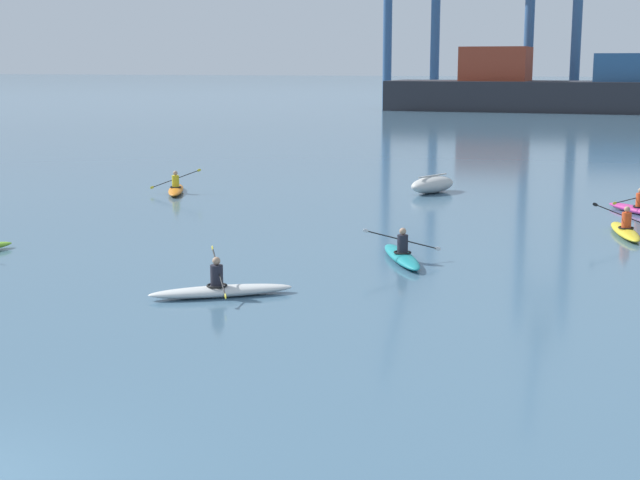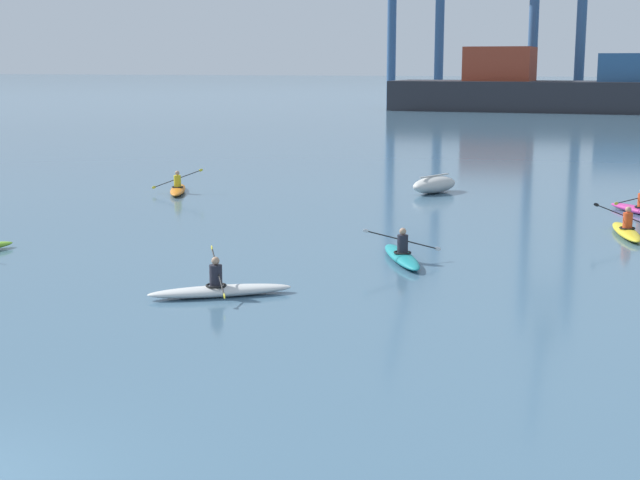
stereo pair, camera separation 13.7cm
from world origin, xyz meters
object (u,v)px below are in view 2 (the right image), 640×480
object	(u,v)px
capsized_dinghy	(434,185)
kayak_white	(220,289)
kayak_yellow	(626,231)
kayak_teal	(402,255)
kayak_magenta	(640,209)
container_barge	(635,89)
kayak_orange	(178,189)

from	to	relation	value
capsized_dinghy	kayak_white	distance (m)	19.09
kayak_yellow	kayak_teal	bearing A→B (deg)	-133.28
kayak_white	capsized_dinghy	bearing A→B (deg)	87.33
kayak_teal	capsized_dinghy	bearing A→B (deg)	98.85
capsized_dinghy	kayak_teal	xyz separation A→B (m)	(2.16, -13.85, -0.18)
capsized_dinghy	kayak_yellow	xyz separation A→B (m)	(7.92, -7.73, -0.18)
kayak_magenta	container_barge	bearing A→B (deg)	91.11
capsized_dinghy	kayak_yellow	distance (m)	11.07
kayak_yellow	container_barge	bearing A→B (deg)	90.80
kayak_teal	kayak_magenta	distance (m)	12.49
kayak_teal	kayak_orange	bearing A→B (deg)	140.42
kayak_teal	kayak_yellow	bearing A→B (deg)	46.72
container_barge	capsized_dinghy	world-z (taller)	container_barge
kayak_yellow	kayak_magenta	bearing A→B (deg)	85.84
container_barge	kayak_orange	size ratio (longest dim) A/B	16.14
kayak_white	kayak_magenta	size ratio (longest dim) A/B	1.02
kayak_teal	kayak_magenta	bearing A→B (deg)	60.71
container_barge	kayak_magenta	bearing A→B (deg)	-88.89
capsized_dinghy	kayak_magenta	bearing A→B (deg)	-19.67
kayak_magenta	kayak_white	bearing A→B (deg)	-119.60
container_barge	kayak_yellow	size ratio (longest dim) A/B	15.65
capsized_dinghy	kayak_teal	world-z (taller)	kayak_teal
container_barge	kayak_teal	bearing A→B (deg)	-93.10
kayak_yellow	kayak_orange	xyz separation A→B (m)	(-18.14, 4.12, -0.00)
kayak_yellow	kayak_orange	size ratio (longest dim) A/B	1.03
kayak_yellow	kayak_orange	world-z (taller)	kayak_yellow
kayak_white	kayak_magenta	distance (m)	18.54
capsized_dinghy	kayak_white	xyz separation A→B (m)	(-0.89, -19.07, -0.18)
capsized_dinghy	kayak_orange	size ratio (longest dim) A/B	0.84
container_barge	capsized_dinghy	size ratio (longest dim) A/B	19.13
kayak_white	kayak_teal	bearing A→B (deg)	59.75
kayak_yellow	kayak_teal	size ratio (longest dim) A/B	1.05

